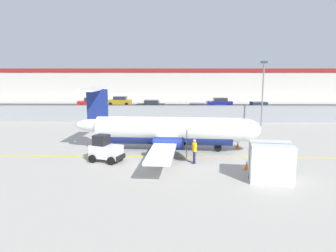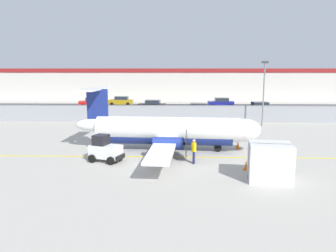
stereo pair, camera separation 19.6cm
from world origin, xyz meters
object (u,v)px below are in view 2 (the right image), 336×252
at_px(apron_light_pole, 264,88).
at_px(parked_car_2, 152,105).
at_px(parked_car_1, 121,101).
at_px(baggage_tug, 105,150).
at_px(traffic_cone_near_left, 238,145).
at_px(parked_car_0, 92,102).
at_px(cargo_container, 270,162).
at_px(parked_car_3, 199,109).
at_px(parked_car_5, 260,107).
at_px(traffic_cone_near_right, 246,165).
at_px(ground_crew_worker, 194,150).
at_px(parked_car_4, 221,103).
at_px(commuter_airplane, 171,131).

bearing_deg(apron_light_pole, parked_car_2, 136.16).
height_order(parked_car_1, apron_light_pole, apron_light_pole).
distance_m(baggage_tug, parked_car_2, 28.11).
bearing_deg(baggage_tug, parked_car_1, 117.83).
xyz_separation_m(traffic_cone_near_left, parked_car_0, (-19.23, 28.12, 0.58)).
height_order(cargo_container, parked_car_3, cargo_container).
relative_size(baggage_tug, parked_car_2, 0.60).
bearing_deg(parked_car_3, parked_car_5, 16.89).
relative_size(traffic_cone_near_right, parked_car_2, 0.15).
xyz_separation_m(ground_crew_worker, parked_car_2, (-5.04, 28.41, -0.06)).
relative_size(parked_car_2, parked_car_4, 1.01).
distance_m(traffic_cone_near_right, parked_car_4, 33.98).
bearing_deg(traffic_cone_near_left, ground_crew_worker, -131.08).
height_order(traffic_cone_near_left, parked_car_5, parked_car_5).
height_order(commuter_airplane, traffic_cone_near_right, commuter_airplane).
height_order(traffic_cone_near_right, parked_car_5, parked_car_5).
height_order(ground_crew_worker, parked_car_3, same).
bearing_deg(traffic_cone_near_right, traffic_cone_near_left, 85.05).
bearing_deg(cargo_container, parked_car_5, 84.86).
bearing_deg(parked_car_0, commuter_airplane, 110.33).
xyz_separation_m(commuter_airplane, parked_car_0, (-13.78, 28.88, -0.71)).
bearing_deg(traffic_cone_near_left, parked_car_4, 85.40).
height_order(traffic_cone_near_left, parked_car_0, parked_car_0).
height_order(cargo_container, parked_car_2, cargo_container).
bearing_deg(parked_car_1, apron_light_pole, 136.32).
distance_m(traffic_cone_near_right, apron_light_pole, 17.97).
xyz_separation_m(ground_crew_worker, parked_car_5, (10.94, 25.85, -0.06)).
height_order(traffic_cone_near_left, parked_car_4, parked_car_4).
relative_size(commuter_airplane, parked_car_0, 3.71).
xyz_separation_m(parked_car_3, parked_car_4, (4.15, 8.76, 0.00)).
distance_m(cargo_container, traffic_cone_near_right, 2.33).
xyz_separation_m(baggage_tug, parked_car_2, (1.16, 28.09, 0.04)).
bearing_deg(ground_crew_worker, apron_light_pole, 61.29).
bearing_deg(parked_car_1, cargo_container, 113.17).
bearing_deg(parked_car_2, parked_car_3, 150.16).
distance_m(parked_car_3, apron_light_pole, 11.22).
bearing_deg(ground_crew_worker, traffic_cone_near_right, -21.97).
distance_m(traffic_cone_near_left, parked_car_1, 34.08).
bearing_deg(parked_car_0, parked_car_4, 174.86).
relative_size(cargo_container, parked_car_4, 0.62).
bearing_deg(baggage_tug, parked_car_2, 107.57).
distance_m(parked_car_1, parked_car_2, 8.93).
bearing_deg(parked_car_1, traffic_cone_near_right, 112.98).
relative_size(parked_car_1, parked_car_4, 1.00).
bearing_deg(parked_car_2, parked_car_0, -17.39).
distance_m(baggage_tug, parked_car_4, 34.43).
bearing_deg(parked_car_5, traffic_cone_near_right, -112.19).
relative_size(traffic_cone_near_left, parked_car_4, 0.15).
relative_size(ground_crew_worker, parked_car_2, 0.39).
bearing_deg(cargo_container, traffic_cone_near_left, 101.00).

